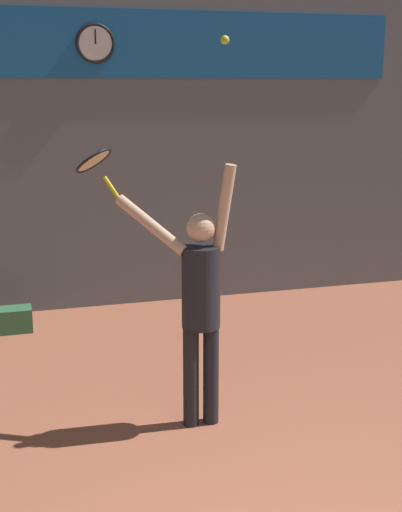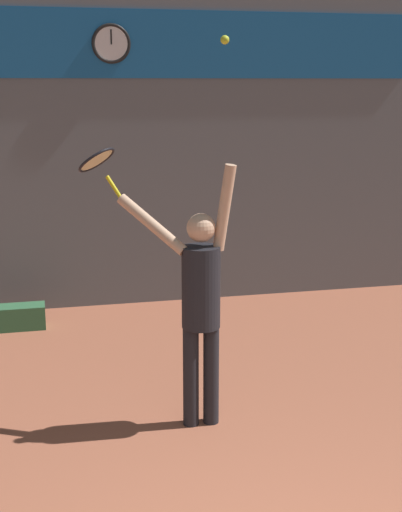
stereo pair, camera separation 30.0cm
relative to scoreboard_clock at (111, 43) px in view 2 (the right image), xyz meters
name	(u,v)px [view 2 (the right image)]	position (x,y,z in m)	size (l,w,h in m)	color
back_wall	(138,105)	(0.31, 0.08, -0.71)	(18.00, 0.10, 5.00)	slate
sponsor_banner	(138,44)	(0.31, 0.02, 0.00)	(6.92, 0.02, 0.79)	#195B9E
scoreboard_clock	(111,43)	(0.00, 0.00, 0.00)	(0.46, 0.04, 0.46)	white
tennis_player	(200,297)	(0.30, -3.40, -2.11)	(0.91, 0.57, 2.17)	black
tennis_racket	(98,162)	(-0.44, -2.91, -1.07)	(0.43, 0.44, 0.42)	yellow
tennis_ball	(225,40)	(0.47, -3.46, -0.14)	(0.07, 0.07, 0.07)	#CCDB2D
equipment_bag	(19,317)	(-1.23, -0.65, -3.07)	(0.61, 0.27, 0.27)	#33663F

